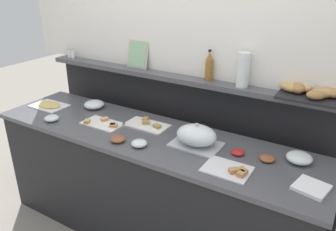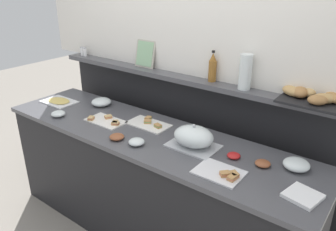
% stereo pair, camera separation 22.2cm
% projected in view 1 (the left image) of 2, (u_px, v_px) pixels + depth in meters
% --- Properties ---
extents(ground_plane, '(12.00, 12.00, 0.00)m').
position_uv_depth(ground_plane, '(184.00, 195.00, 3.30)').
color(ground_plane, gray).
extents(buffet_counter, '(2.60, 0.68, 0.94)m').
position_uv_depth(buffet_counter, '(149.00, 187.00, 2.65)').
color(buffet_counter, black).
rests_on(buffet_counter, ground_plane).
extents(back_ledge_unit, '(2.67, 0.22, 1.27)m').
position_uv_depth(back_ledge_unit, '(181.00, 139.00, 2.97)').
color(back_ledge_unit, black).
rests_on(back_ledge_unit, ground_plane).
extents(sandwich_platter_rear, '(0.28, 0.21, 0.04)m').
position_uv_depth(sandwich_platter_rear, '(230.00, 170.00, 2.00)').
color(sandwich_platter_rear, silver).
rests_on(sandwich_platter_rear, buffet_counter).
extents(sandwich_platter_side, '(0.34, 0.19, 0.04)m').
position_uv_depth(sandwich_platter_side, '(147.00, 125.00, 2.59)').
color(sandwich_platter_side, white).
rests_on(sandwich_platter_side, buffet_counter).
extents(sandwich_platter_front, '(0.32, 0.19, 0.04)m').
position_uv_depth(sandwich_platter_front, '(103.00, 123.00, 2.61)').
color(sandwich_platter_front, white).
rests_on(sandwich_platter_front, buffet_counter).
extents(cold_cuts_platter, '(0.32, 0.22, 0.02)m').
position_uv_depth(cold_cuts_platter, '(49.00, 105.00, 2.97)').
color(cold_cuts_platter, white).
rests_on(cold_cuts_platter, buffet_counter).
extents(serving_cloche, '(0.34, 0.24, 0.17)m').
position_uv_depth(serving_cloche, '(196.00, 136.00, 2.27)').
color(serving_cloche, '#B7BABF').
rests_on(serving_cloche, buffet_counter).
extents(glass_bowl_large, '(0.16, 0.16, 0.06)m').
position_uv_depth(glass_bowl_large, '(299.00, 158.00, 2.08)').
color(glass_bowl_large, silver).
rests_on(glass_bowl_large, buffet_counter).
extents(glass_bowl_medium, '(0.11, 0.11, 0.04)m').
position_uv_depth(glass_bowl_medium, '(139.00, 144.00, 2.28)').
color(glass_bowl_medium, silver).
rests_on(glass_bowl_medium, buffet_counter).
extents(glass_bowl_small, '(0.12, 0.12, 0.05)m').
position_uv_depth(glass_bowl_small, '(52.00, 118.00, 2.67)').
color(glass_bowl_small, silver).
rests_on(glass_bowl_small, buffet_counter).
extents(glass_bowl_extra, '(0.18, 0.18, 0.07)m').
position_uv_depth(glass_bowl_extra, '(94.00, 105.00, 2.92)').
color(glass_bowl_extra, silver).
rests_on(glass_bowl_extra, buffet_counter).
extents(condiment_bowl_teal, '(0.11, 0.11, 0.04)m').
position_uv_depth(condiment_bowl_teal, '(118.00, 139.00, 2.35)').
color(condiment_bowl_teal, brown).
rests_on(condiment_bowl_teal, buffet_counter).
extents(condiment_bowl_red, '(0.09, 0.09, 0.03)m').
position_uv_depth(condiment_bowl_red, '(238.00, 152.00, 2.18)').
color(condiment_bowl_red, red).
rests_on(condiment_bowl_red, buffet_counter).
extents(condiment_bowl_cream, '(0.10, 0.10, 0.03)m').
position_uv_depth(condiment_bowl_cream, '(267.00, 158.00, 2.10)').
color(condiment_bowl_cream, brown).
rests_on(condiment_bowl_cream, buffet_counter).
extents(napkin_stack, '(0.20, 0.20, 0.02)m').
position_uv_depth(napkin_stack, '(311.00, 187.00, 1.83)').
color(napkin_stack, white).
rests_on(napkin_stack, buffet_counter).
extents(vinegar_bottle_amber, '(0.06, 0.06, 0.24)m').
position_uv_depth(vinegar_bottle_amber, '(209.00, 67.00, 2.53)').
color(vinegar_bottle_amber, '#8E5B23').
rests_on(vinegar_bottle_amber, back_ledge_unit).
extents(salt_shaker, '(0.03, 0.03, 0.09)m').
position_uv_depth(salt_shaker, '(69.00, 53.00, 3.24)').
color(salt_shaker, white).
rests_on(salt_shaker, back_ledge_unit).
extents(pepper_shaker, '(0.03, 0.03, 0.09)m').
position_uv_depth(pepper_shaker, '(73.00, 54.00, 3.22)').
color(pepper_shaker, white).
rests_on(pepper_shaker, back_ledge_unit).
extents(bread_basket, '(0.43, 0.30, 0.08)m').
position_uv_depth(bread_basket, '(313.00, 92.00, 2.20)').
color(bread_basket, black).
rests_on(bread_basket, back_ledge_unit).
extents(framed_picture, '(0.20, 0.07, 0.24)m').
position_uv_depth(framed_picture, '(138.00, 54.00, 2.86)').
color(framed_picture, '#B2AD9E').
rests_on(framed_picture, back_ledge_unit).
extents(water_carafe, '(0.09, 0.09, 0.25)m').
position_uv_depth(water_carafe, '(243.00, 70.00, 2.37)').
color(water_carafe, silver).
rests_on(water_carafe, back_ledge_unit).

